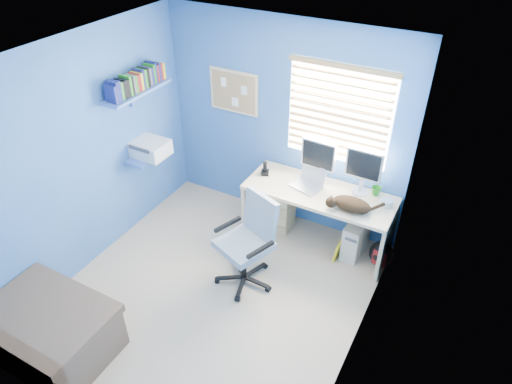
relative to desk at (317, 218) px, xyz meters
The scene contains 23 objects.
floor 1.45m from the desk, 116.83° to the right, with size 3.00×3.20×0.00m, color #C6AF95.
ceiling 2.55m from the desk, 116.83° to the right, with size 3.00×3.20×0.00m, color white.
wall_back 1.14m from the desk, 151.47° to the left, with size 3.00×0.01×2.50m, color #3064AF.
wall_front 3.05m from the desk, 102.53° to the right, with size 3.00×0.01×2.50m, color #3064AF.
wall_left 2.63m from the desk, 149.55° to the right, with size 0.01×3.20×2.50m, color #3064AF.
wall_right 1.76m from the desk, 55.41° to the right, with size 0.01×3.20×2.50m, color #3064AF.
desk is the anchor object (origin of this frame).
laptop 0.51m from the desk, behind, with size 0.33×0.26×0.22m, color silver.
monitor_left 0.67m from the desk, 123.36° to the left, with size 0.40×0.12×0.54m, color silver.
monitor_right 0.78m from the desk, 27.10° to the left, with size 0.40×0.12×0.54m, color silver.
phone 0.84m from the desk, behind, with size 0.09×0.11×0.17m, color black.
mug 0.74m from the desk, 23.40° to the left, with size 0.10×0.09×0.10m, color #1F811D.
cd_spindle 0.83m from the desk, ahead, with size 0.13×0.13×0.07m, color silver.
cat 0.63m from the desk, 20.46° to the right, with size 0.41×0.22×0.15m, color black.
tower_pc 0.50m from the desk, ahead, with size 0.19×0.44×0.45m, color beige.
drawer_boxes 0.54m from the desk, behind, with size 0.35×0.28×0.54m, color tan.
yellow_book 0.44m from the desk, 25.02° to the right, with size 0.03×0.17×0.24m, color yellow.
backpack 0.82m from the desk, ahead, with size 0.27×0.21×0.32m, color black.
bed_corner 3.00m from the desk, 121.08° to the right, with size 1.08×0.77×0.52m, color brown.
office_chair 1.00m from the desk, 114.67° to the right, with size 0.77×0.77×1.03m.
window_blinds 1.22m from the desk, 87.20° to the left, with size 1.15×0.05×1.10m.
corkboard 1.77m from the desk, 165.80° to the left, with size 0.64×0.02×0.52m.
wall_shelves 2.31m from the desk, 165.75° to the right, with size 0.42×0.90×1.05m.
Camera 1 is at (1.99, -2.75, 3.68)m, focal length 32.00 mm.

